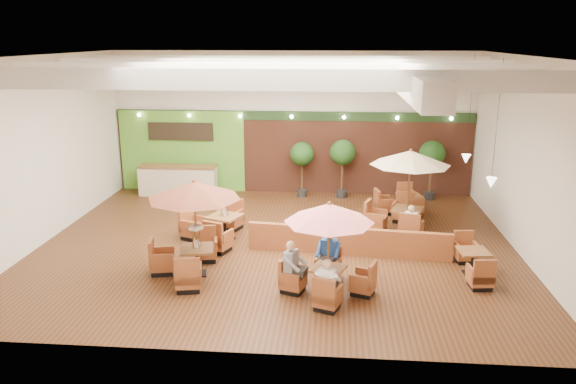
# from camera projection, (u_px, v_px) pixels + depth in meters

# --- Properties ---
(room) EXTENTS (14.04, 14.00, 5.52)m
(room) POSITION_uv_depth(u_px,v_px,m) (288.00, 118.00, 16.98)
(room) COLOR #381E0F
(room) RESTS_ON ground
(service_counter) EXTENTS (3.00, 0.75, 1.18)m
(service_counter) POSITION_uv_depth(u_px,v_px,m) (178.00, 180.00, 21.91)
(service_counter) COLOR beige
(service_counter) RESTS_ON ground
(booth_divider) EXTENTS (5.77, 0.77, 0.80)m
(booth_divider) POSITION_uv_depth(u_px,v_px,m) (348.00, 241.00, 15.92)
(booth_divider) COLOR brown
(booth_divider) RESTS_ON ground
(table_0) EXTENTS (2.49, 2.61, 2.58)m
(table_0) POSITION_uv_depth(u_px,v_px,m) (193.00, 207.00, 14.21)
(table_0) COLOR brown
(table_0) RESTS_ON ground
(table_1) EXTENTS (2.39, 2.39, 2.32)m
(table_1) POSITION_uv_depth(u_px,v_px,m) (329.00, 231.00, 13.21)
(table_1) COLOR brown
(table_1) RESTS_ON ground
(table_2) EXTENTS (2.64, 2.79, 2.69)m
(table_2) POSITION_uv_depth(u_px,v_px,m) (407.00, 173.00, 17.39)
(table_2) COLOR brown
(table_2) RESTS_ON ground
(table_3) EXTENTS (1.98, 2.81, 1.56)m
(table_3) POSITION_uv_depth(u_px,v_px,m) (216.00, 225.00, 17.09)
(table_3) COLOR brown
(table_3) RESTS_ON ground
(table_4) EXTENTS (0.83, 2.29, 0.84)m
(table_4) POSITION_uv_depth(u_px,v_px,m) (472.00, 263.00, 14.62)
(table_4) COLOR brown
(table_4) RESTS_ON ground
(table_5) EXTENTS (1.71, 2.47, 0.89)m
(table_5) POSITION_uv_depth(u_px,v_px,m) (402.00, 205.00, 19.55)
(table_5) COLOR brown
(table_5) RESTS_ON ground
(topiary_0) EXTENTS (0.92, 0.92, 2.14)m
(topiary_0) POSITION_uv_depth(u_px,v_px,m) (302.00, 156.00, 21.43)
(topiary_0) COLOR black
(topiary_0) RESTS_ON ground
(topiary_1) EXTENTS (0.97, 0.97, 2.25)m
(topiary_1) POSITION_uv_depth(u_px,v_px,m) (343.00, 155.00, 21.29)
(topiary_1) COLOR black
(topiary_1) RESTS_ON ground
(topiary_2) EXTENTS (0.98, 0.98, 2.27)m
(topiary_2) POSITION_uv_depth(u_px,v_px,m) (432.00, 156.00, 21.01)
(topiary_2) COLOR black
(topiary_2) RESTS_ON ground
(diner_0) EXTENTS (0.42, 0.38, 0.78)m
(diner_0) POSITION_uv_depth(u_px,v_px,m) (327.00, 279.00, 12.62)
(diner_0) COLOR white
(diner_0) RESTS_ON ground
(diner_1) EXTENTS (0.45, 0.39, 0.84)m
(diner_1) POSITION_uv_depth(u_px,v_px,m) (329.00, 250.00, 14.24)
(diner_1) COLOR #224994
(diner_1) RESTS_ON ground
(diner_2) EXTENTS (0.42, 0.46, 0.85)m
(diner_2) POSITION_uv_depth(u_px,v_px,m) (293.00, 262.00, 13.50)
(diner_2) COLOR gray
(diner_2) RESTS_ON ground
(diner_3) EXTENTS (0.41, 0.39, 0.73)m
(diner_3) POSITION_uv_depth(u_px,v_px,m) (411.00, 220.00, 16.76)
(diner_3) COLOR #224994
(diner_3) RESTS_ON ground
(diner_4) EXTENTS (0.41, 0.39, 0.74)m
(diner_4) POSITION_uv_depth(u_px,v_px,m) (411.00, 219.00, 16.76)
(diner_4) COLOR white
(diner_4) RESTS_ON ground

